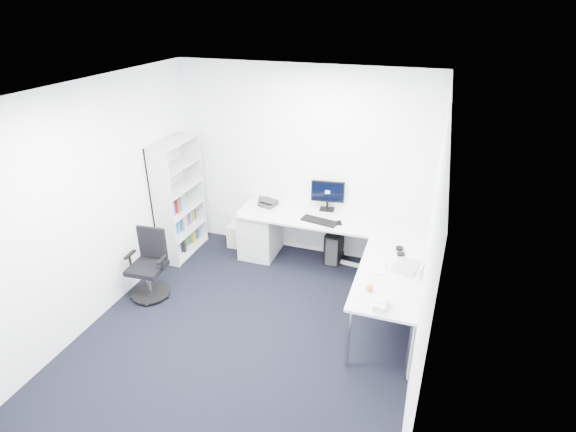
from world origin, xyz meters
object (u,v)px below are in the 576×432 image
(task_chair, at_px, (147,266))
(laptop, at_px, (407,257))
(l_desk, at_px, (325,255))
(bookshelf, at_px, (179,199))
(monitor, at_px, (327,195))

(task_chair, xyz_separation_m, laptop, (3.07, 0.51, 0.43))
(l_desk, distance_m, bookshelf, 2.23)
(bookshelf, bearing_deg, task_chair, -81.60)
(bookshelf, height_order, monitor, bookshelf)
(bookshelf, height_order, task_chair, bookshelf)
(laptop, bearing_deg, task_chair, -159.37)
(monitor, bearing_deg, laptop, -51.83)
(task_chair, distance_m, monitor, 2.57)
(bookshelf, bearing_deg, l_desk, -1.32)
(l_desk, height_order, task_chair, task_chair)
(monitor, distance_m, laptop, 1.68)
(l_desk, relative_size, bookshelf, 1.49)
(monitor, xyz_separation_m, laptop, (1.20, -1.18, -0.09))
(task_chair, relative_size, monitor, 1.92)
(l_desk, xyz_separation_m, monitor, (-0.14, 0.61, 0.59))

